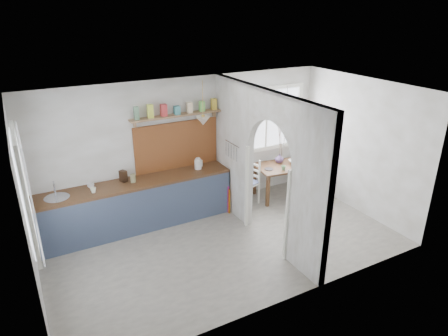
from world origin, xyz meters
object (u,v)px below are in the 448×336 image
dining_table (282,181)px  vase (279,158)px  chair_right (317,167)px  kettle (198,164)px  chair_left (245,182)px

dining_table → vase: vase is taller
chair_right → kettle: size_ratio=4.62×
kettle → dining_table: bearing=12.5°
chair_left → kettle: size_ratio=4.41×
dining_table → vase: (0.02, 0.18, 0.45)m
chair_right → vase: bearing=83.1°
chair_left → chair_right: size_ratio=0.96×
chair_left → vase: size_ratio=5.03×
dining_table → vase: bearing=90.0°
chair_left → kettle: kettle is taller
chair_right → kettle: bearing=89.9°
dining_table → chair_right: size_ratio=1.13×
chair_right → vase: 0.96m
vase → dining_table: bearing=-97.5°
chair_left → chair_right: bearing=70.6°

